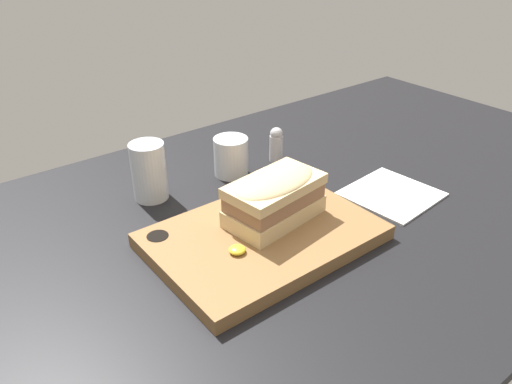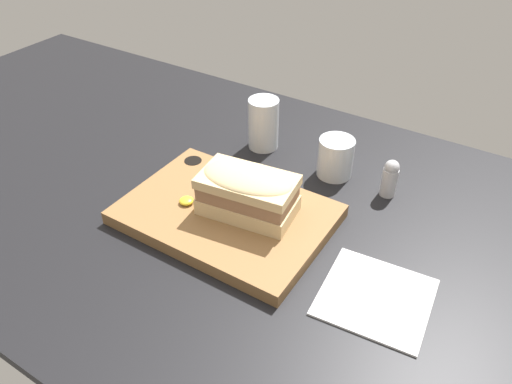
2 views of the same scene
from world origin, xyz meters
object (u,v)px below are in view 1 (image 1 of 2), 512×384
at_px(wine_glass, 231,158).
at_px(salt_shaker, 276,144).
at_px(napkin, 391,194).
at_px(water_glass, 149,175).
at_px(sandwich, 275,195).
at_px(serving_board, 263,236).

distance_m(wine_glass, salt_shaker, 0.12).
bearing_deg(napkin, wine_glass, 126.25).
bearing_deg(water_glass, sandwich, -64.48).
bearing_deg(wine_glass, salt_shaker, -3.48).
bearing_deg(wine_glass, sandwich, -106.88).
bearing_deg(napkin, sandwich, 170.12).
height_order(serving_board, salt_shaker, salt_shaker).
relative_size(sandwich, salt_shaker, 2.28).
xyz_separation_m(sandwich, napkin, (0.27, -0.05, -0.07)).
bearing_deg(water_glass, wine_glass, -4.78).
height_order(sandwich, napkin, sandwich).
bearing_deg(serving_board, salt_shaker, 45.97).
height_order(serving_board, napkin, serving_board).
bearing_deg(sandwich, serving_board, -157.70).
xyz_separation_m(sandwich, water_glass, (-0.11, 0.24, -0.02)).
xyz_separation_m(sandwich, wine_glass, (0.07, 0.22, -0.04)).
relative_size(water_glass, wine_glass, 1.39).
bearing_deg(wine_glass, napkin, -53.75).
bearing_deg(wine_glass, serving_board, -113.88).
relative_size(serving_board, water_glass, 3.23).
height_order(sandwich, water_glass, water_glass).
relative_size(serving_board, napkin, 2.09).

